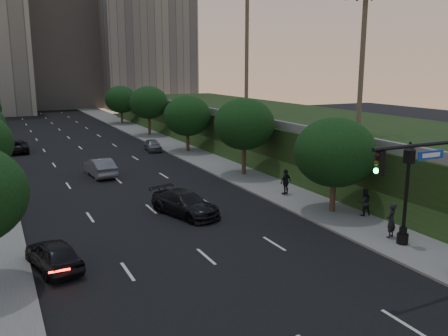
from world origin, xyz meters
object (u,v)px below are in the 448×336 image
sedan_mid_left (100,167)px  pedestrian_b (364,202)px  pedestrian_c (286,182)px  sedan_near_right (185,203)px  traffic_signal_mast (446,203)px  pedestrian_a (391,220)px  street_lamp (406,198)px  sedan_near_left (53,254)px  sedan_far_left (17,146)px  sedan_far_right (153,145)px

sedan_mid_left → pedestrian_b: size_ratio=2.79×
pedestrian_c → sedan_near_right: bearing=-10.4°
sedan_near_right → pedestrian_b: 11.32m
pedestrian_b → pedestrian_c: bearing=-63.4°
traffic_signal_mast → pedestrian_a: 5.93m
street_lamp → pedestrian_c: size_ratio=3.00×
sedan_near_right → sedan_near_left: bearing=-167.8°
sedan_near_left → traffic_signal_mast: bearing=136.7°
sedan_far_left → pedestrian_b: 39.15m
sedan_far_left → pedestrian_b: size_ratio=2.86×
sedan_far_left → pedestrian_b: pedestrian_b is taller
sedan_far_left → pedestrian_c: pedestrian_c is taller
sedan_near_left → sedan_mid_left: sedan_mid_left is taller
sedan_near_right → sedan_far_right: (5.42, 23.51, -0.12)m
street_lamp → traffic_signal_mast: bearing=-116.5°
sedan_near_right → pedestrian_a: bearing=-64.9°
traffic_signal_mast → sedan_mid_left: 29.06m
sedan_far_right → street_lamp: bearing=-79.3°
sedan_mid_left → pedestrian_b: pedestrian_b is taller
sedan_far_left → pedestrian_a: (16.83, -38.27, 0.42)m
sedan_far_right → pedestrian_a: pedestrian_a is taller
sedan_near_left → sedan_mid_left: size_ratio=0.88×
sedan_far_left → sedan_far_right: size_ratio=1.30×
sedan_mid_left → pedestrian_a: (11.02, -22.58, 0.31)m
sedan_near_left → sedan_near_right: size_ratio=0.80×
sedan_mid_left → sedan_far_left: bearing=-73.8°
sedan_near_right → sedan_mid_left: bearing=82.8°
traffic_signal_mast → sedan_far_left: (-14.74, 43.19, -2.98)m
pedestrian_a → pedestrian_c: 10.05m
sedan_far_right → traffic_signal_mast: bearing=-82.8°
traffic_signal_mast → street_lamp: bearing=63.5°
sedan_near_right → traffic_signal_mast: bearing=-83.4°
street_lamp → sedan_far_right: (-2.93, 33.61, -1.98)m
sedan_mid_left → street_lamp: bearing=110.7°
sedan_far_left → sedan_far_right: bearing=158.6°
traffic_signal_mast → sedan_far_left: size_ratio=1.41×
pedestrian_c → street_lamp: bearing=73.4°
traffic_signal_mast → street_lamp: size_ratio=1.25×
pedestrian_a → pedestrian_b: size_ratio=1.10×
sedan_near_right → pedestrian_a: pedestrian_a is taller
sedan_mid_left → pedestrian_a: 25.13m
sedan_far_right → pedestrian_b: 29.33m
sedan_mid_left → pedestrian_c: size_ratio=2.60×
traffic_signal_mast → sedan_far_right: size_ratio=1.83×
street_lamp → sedan_near_right: size_ratio=1.06×
sedan_far_left → pedestrian_c: bearing=121.4°
traffic_signal_mast → pedestrian_c: 15.31m
traffic_signal_mast → pedestrian_a: traffic_signal_mast is taller
traffic_signal_mast → sedan_near_right: bearing=114.5°
sedan_near_left → sedan_far_left: 34.13m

